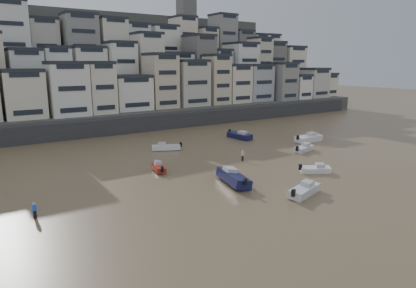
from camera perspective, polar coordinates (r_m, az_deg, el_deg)
ground at (r=30.21m, az=25.35°, el=-19.08°), size 400.00×400.00×0.00m
harbor_wall at (r=85.23m, az=-10.49°, el=3.09°), size 140.00×3.00×3.50m
hillside at (r=123.21m, az=-16.14°, el=10.87°), size 141.04×66.00×50.00m
boat_i at (r=76.11m, az=4.88°, el=1.48°), size 2.66×6.58×1.75m
boat_f at (r=53.73m, az=-7.59°, el=-3.48°), size 2.47×4.65×1.21m
boat_d at (r=67.02m, az=14.57°, el=-0.53°), size 5.33×2.82×1.39m
boat_c at (r=47.71m, az=3.92°, el=-4.96°), size 4.03×7.64×1.99m
boat_g at (r=75.59m, az=15.25°, el=1.05°), size 6.87×2.44×1.86m
boat_h at (r=66.20m, az=-6.46°, el=-0.31°), size 5.73×4.05×1.50m
boat_b at (r=54.45m, az=16.19°, el=-3.64°), size 4.66×3.69×1.25m
boat_a at (r=45.12m, az=14.59°, el=-6.65°), size 6.05×3.43×1.57m
person_blue at (r=41.19m, az=-25.13°, el=-9.18°), size 0.44×0.44×1.74m
person_pink at (r=58.86m, az=5.34°, el=-1.76°), size 0.44×0.44×1.74m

